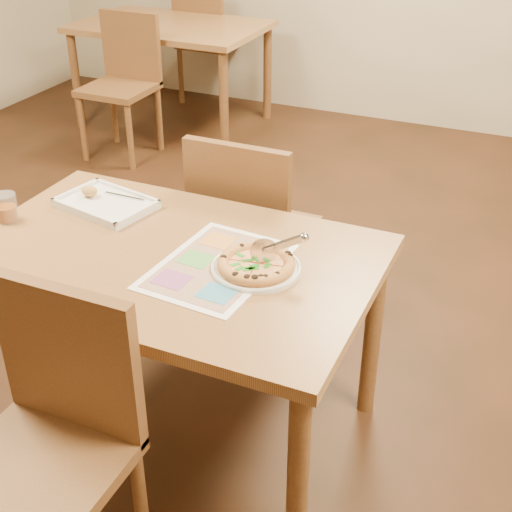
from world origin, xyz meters
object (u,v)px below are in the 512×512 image
at_px(chair_far, 247,217).
at_px(dining_table, 169,278).
at_px(bg_table, 171,36).
at_px(bg_chair_near, 125,67).
at_px(menu, 217,266).
at_px(appetizer_tray, 105,204).
at_px(pizza_cutter, 277,246).
at_px(chair_near, 53,414).
at_px(pizza, 256,264).
at_px(glass_tumbler, 6,209).
at_px(bg_chair_far, 204,31).
at_px(plate, 256,268).

bearing_deg(chair_far, dining_table, 90.00).
xyz_separation_m(dining_table, bg_table, (-1.60, 2.80, 0.00)).
relative_size(bg_chair_near, menu, 1.01).
bearing_deg(appetizer_tray, pizza_cutter, -12.26).
bearing_deg(dining_table, chair_near, -90.00).
height_order(chair_near, pizza, chair_near).
height_order(glass_tumbler, menu, glass_tumbler).
bearing_deg(chair_far, pizza, 116.97).
height_order(appetizer_tray, menu, appetizer_tray).
xyz_separation_m(pizza, menu, (-0.12, -0.02, -0.02)).
relative_size(chair_near, bg_table, 0.36).
height_order(bg_chair_near, menu, bg_chair_near).
relative_size(pizza, pizza_cutter, 1.56).
relative_size(chair_far, glass_tumbler, 4.90).
xyz_separation_m(appetizer_tray, menu, (0.55, -0.20, -0.01)).
bearing_deg(chair_far, bg_chair_near, -44.94).
height_order(chair_near, menu, chair_near).
xyz_separation_m(bg_chair_near, glass_tumbler, (0.99, -2.22, 0.20)).
bearing_deg(bg_chair_near, pizza_cutter, -47.79).
distance_m(bg_table, menu, 3.32).
distance_m(bg_chair_near, menu, 2.83).
bearing_deg(appetizer_tray, chair_near, -65.37).
distance_m(bg_chair_far, menu, 3.75).
bearing_deg(bg_chair_far, chair_far, 120.65).
bearing_deg(plate, dining_table, -174.83).
height_order(chair_far, pizza_cutter, chair_far).
bearing_deg(bg_table, bg_chair_far, 90.00).
relative_size(dining_table, chair_near, 2.77).
height_order(bg_chair_near, pizza, bg_chair_near).
bearing_deg(menu, bg_chair_near, 128.93).
bearing_deg(chair_near, pizza_cutter, 61.46).
bearing_deg(glass_tumbler, bg_chair_far, 106.58).
relative_size(plate, menu, 0.58).
relative_size(chair_far, bg_table, 0.36).
xyz_separation_m(chair_near, appetizer_tray, (-0.37, 0.80, 0.17)).
distance_m(chair_near, menu, 0.65).
bearing_deg(menu, plate, 13.54).
height_order(dining_table, chair_near, chair_near).
distance_m(dining_table, appetizer_tray, 0.43).
bearing_deg(bg_table, chair_far, -53.95).
height_order(plate, menu, plate).
bearing_deg(chair_far, pizza_cutter, 122.37).
xyz_separation_m(pizza_cutter, menu, (-0.18, -0.05, -0.08)).
relative_size(dining_table, bg_chair_far, 2.77).
distance_m(chair_near, bg_table, 3.76).
bearing_deg(plate, appetizer_tray, 165.09).
bearing_deg(bg_chair_near, plate, -48.93).
height_order(chair_near, pizza_cutter, chair_near).
bearing_deg(bg_chair_near, bg_chair_far, 90.00).
xyz_separation_m(bg_chair_far, pizza, (1.90, -3.28, 0.18)).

